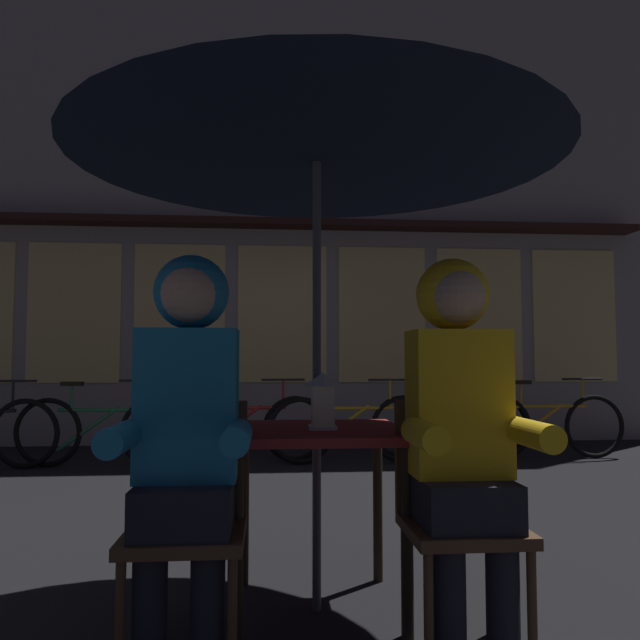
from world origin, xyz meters
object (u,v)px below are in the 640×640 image
cafe_table (317,452)px  chair_left (188,513)px  lantern (323,399)px  bicycle_third (244,428)px  chair_right (457,507)px  person_right_hooded (460,409)px  bicycle_fourth (352,428)px  bicycle_fifth (451,425)px  patio_umbrella (317,119)px  bicycle_second (100,431)px  person_left_hooded (187,411)px  bicycle_furthest (548,425)px

cafe_table → chair_left: bearing=-142.5°
lantern → bicycle_third: (-0.46, 3.74, -0.51)m
chair_right → bicycle_third: bearing=102.8°
person_right_hooded → lantern: bearing=141.3°
person_right_hooded → bicycle_third: 4.24m
bicycle_fourth → bicycle_fifth: (1.06, 0.21, 0.00)m
cafe_table → chair_right: chair_right is taller
chair_right → chair_left: bearing=180.0°
chair_left → bicycle_third: (0.04, 4.05, -0.14)m
cafe_table → chair_left: size_ratio=0.85×
patio_umbrella → lantern: (0.02, -0.06, -1.20)m
chair_right → bicycle_second: bearing=120.3°
bicycle_second → bicycle_fourth: 2.43m
person_left_hooded → bicycle_fourth: 4.17m
lantern → bicycle_second: lantern is taller
bicycle_third → bicycle_fourth: bearing=-6.3°
chair_right → bicycle_furthest: (2.21, 4.03, -0.14)m
cafe_table → bicycle_second: size_ratio=0.44×
bicycle_third → bicycle_second: bearing=-174.7°
bicycle_third → bicycle_fourth: (1.07, -0.12, 0.00)m
bicycle_fifth → bicycle_furthest: size_ratio=1.00×
person_right_hooded → bicycle_furthest: bearing=61.6°
bicycle_fifth → chair_left: bearing=-117.7°
chair_left → bicycle_furthest: (3.17, 4.03, -0.14)m
bicycle_third → person_right_hooded: bearing=-77.3°
bicycle_second → bicycle_third: same height
chair_left → person_left_hooded: 0.36m
bicycle_third → person_left_hooded: bearing=-90.5°
chair_right → person_right_hooded: bearing=-90.0°
person_left_hooded → bicycle_third: bearing=89.5°
bicycle_second → bicycle_fifth: same height
chair_left → lantern: bearing=32.0°
person_left_hooded → person_right_hooded: 0.96m
chair_right → bicycle_furthest: size_ratio=0.52×
bicycle_second → bicycle_fourth: bearing=0.2°
chair_left → chair_right: (0.96, 0.00, 0.00)m
person_left_hooded → bicycle_second: person_left_hooded is taller
person_right_hooded → bicycle_furthest: (2.21, 4.08, -0.50)m
bicycle_second → person_right_hooded: bearing=-60.1°
person_left_hooded → lantern: bearing=36.4°
person_right_hooded → bicycle_fourth: 4.02m
chair_right → bicycle_third: chair_right is taller
patio_umbrella → person_left_hooded: (-0.48, -0.43, -1.21)m
person_right_hooded → bicycle_fifth: size_ratio=0.83×
bicycle_furthest → person_right_hooded: bearing=-118.4°
person_left_hooded → bicycle_fifth: (2.17, 4.20, -0.50)m
cafe_table → bicycle_furthest: (2.69, 3.66, -0.29)m
lantern → person_left_hooded: 0.62m
chair_right → person_right_hooded: 0.36m
bicycle_fourth → person_right_hooded: bearing=-92.1°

